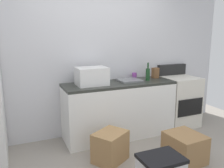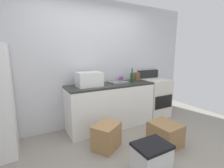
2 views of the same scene
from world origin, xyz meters
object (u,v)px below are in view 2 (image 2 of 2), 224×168
Objects in this scene: microwave at (89,79)px; wine_bottle at (132,77)px; cardboard_box_large at (165,134)px; coffee_mug at (121,79)px; cardboard_box_small at (106,136)px; storage_bin at (151,157)px; stove_oven at (154,97)px; knife_block at (137,76)px.

microwave is 1.53× the size of wine_bottle.
wine_bottle is at bearing 86.53° from cardboard_box_large.
coffee_mug reaches higher than cardboard_box_large.
wine_bottle is (0.97, -0.04, -0.03)m from microwave.
coffee_mug is at bearing 47.13° from cardboard_box_small.
storage_bin is (-0.63, -0.36, 0.00)m from cardboard_box_large.
microwave is at bearing 100.73° from storage_bin.
wine_bottle reaches higher than cardboard_box_small.
wine_bottle is (-0.71, -0.03, 0.54)m from stove_oven.
cardboard_box_small is 0.93× the size of storage_bin.
wine_bottle is at bearing 34.66° from cardboard_box_small.
microwave is 0.97× the size of cardboard_box_large.
cardboard_box_large is (0.05, -1.31, -0.76)m from coffee_mug.
storage_bin is at bearing -70.01° from cardboard_box_small.
stove_oven is 6.11× the size of knife_block.
storage_bin is (0.28, -1.45, -0.84)m from microwave.
microwave is 1.09m from cardboard_box_small.
storage_bin is (0.27, -0.75, -0.01)m from cardboard_box_small.
stove_oven is 2.32× the size of cardboard_box_large.
cardboard_box_small is 0.80m from storage_bin.
stove_oven is 0.71m from knife_block.
stove_oven is at bearing 22.76° from cardboard_box_small.
coffee_mug is 1.52m from cardboard_box_large.
coffee_mug is at bearing 70.83° from storage_bin.
wine_bottle reaches higher than cardboard_box_large.
coffee_mug is at bearing 165.46° from stove_oven.
storage_bin is at bearing -134.03° from stove_oven.
cardboard_box_large is at bearing -50.43° from microwave.
microwave is 1.22m from knife_block.
knife_block is at bearing 58.95° from storage_bin.
microwave reaches higher than stove_oven.
storage_bin is (-1.40, -1.45, -0.27)m from stove_oven.
storage_bin is at bearing -79.27° from microwave.
microwave is 4.60× the size of coffee_mug.
coffee_mug is at bearing 114.95° from wine_bottle.
storage_bin is at bearing -121.05° from knife_block.
wine_bottle reaches higher than coffee_mug.
coffee_mug is at bearing 164.09° from knife_block.
knife_block reaches higher than cardboard_box_large.
cardboard_box_large is at bearing -104.44° from knife_block.
microwave reaches higher than cardboard_box_small.
microwave is at bearing 179.93° from stove_oven.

